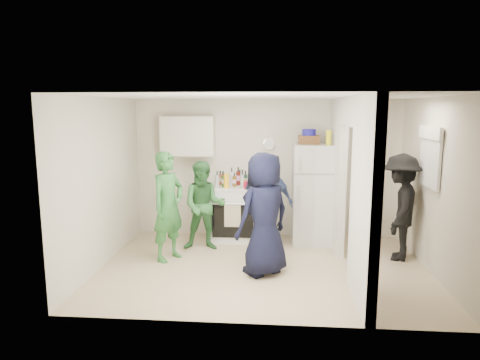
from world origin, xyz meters
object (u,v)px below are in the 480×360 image
person_denim (266,201)px  fridge (313,194)px  yellow_cup_stack_top (329,138)px  blue_bowl (309,132)px  person_nook (400,207)px  person_navy (264,214)px  wicker_basket (309,140)px  person_green_center (204,206)px  person_green_left (168,206)px  stove (235,213)px

person_denim → fridge: bearing=49.6°
fridge → yellow_cup_stack_top: 1.02m
blue_bowl → person_nook: (1.36, -0.83, -1.10)m
fridge → person_navy: size_ratio=0.99×
fridge → blue_bowl: bearing=153.4°
wicker_basket → person_green_center: (-1.74, -0.61, -1.06)m
wicker_basket → person_denim: (-0.73, -0.46, -0.99)m
wicker_basket → person_navy: wicker_basket is taller
fridge → blue_bowl: (-0.10, 0.05, 1.07)m
blue_bowl → person_green_center: (-1.74, -0.61, -1.19)m
person_denim → person_nook: (2.09, -0.37, 0.02)m
person_green_left → fridge: bearing=-35.2°
stove → person_green_center: (-0.45, -0.59, 0.25)m
person_green_left → person_green_center: bearing=-12.1°
blue_bowl → person_green_center: 2.19m
blue_bowl → stove: bearing=-179.1°
person_nook → wicker_basket: bearing=-100.9°
wicker_basket → person_green_center: size_ratio=0.24×
person_green_center → person_denim: bearing=2.4°
person_denim → person_navy: (0.00, -1.15, 0.06)m
stove → yellow_cup_stack_top: bearing=-4.6°
stove → person_navy: (0.57, -1.59, 0.39)m
person_denim → person_nook: person_nook is taller
person_navy → person_green_left: bearing=-58.3°
blue_bowl → person_navy: bearing=-114.1°
person_nook → stove: bearing=-86.6°
person_denim → person_green_center: bearing=-148.7°
wicker_basket → person_green_center: wicker_basket is taller
person_green_left → person_green_center: person_green_left is taller
person_green_center → person_nook: (3.10, -0.22, 0.09)m
person_green_center → person_denim: size_ratio=0.91×
blue_bowl → yellow_cup_stack_top: blue_bowl is taller
blue_bowl → person_nook: blue_bowl is taller
person_denim → person_green_left: bearing=-132.5°
person_green_center → blue_bowl: bearing=13.5°
stove → fridge: fridge is taller
person_denim → person_navy: bearing=-66.6°
person_green_center → person_nook: bearing=-9.8°
blue_bowl → person_navy: blue_bowl is taller
wicker_basket → person_nook: (1.36, -0.83, -0.97)m
stove → blue_bowl: (1.29, 0.02, 1.45)m
person_green_left → person_navy: person_navy is taller
stove → person_navy: bearing=-70.4°
person_green_center → person_denim: (1.01, 0.14, 0.07)m
stove → wicker_basket: wicker_basket is taller
person_nook → blue_bowl: bearing=-100.9°
fridge → yellow_cup_stack_top: size_ratio=6.91×
blue_bowl → person_nook: 1.94m
person_green_center → stove: bearing=46.6°
person_green_left → wicker_basket: bearing=-33.2°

